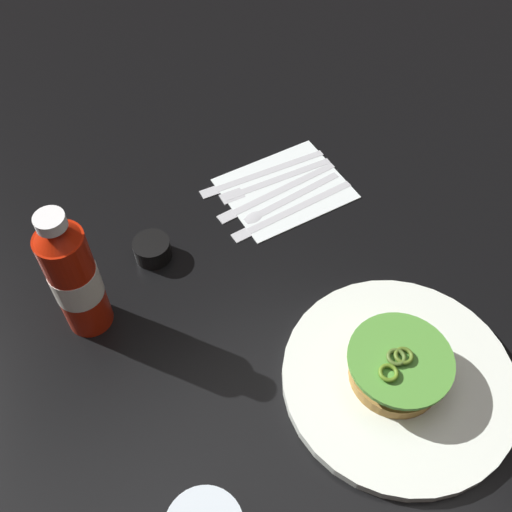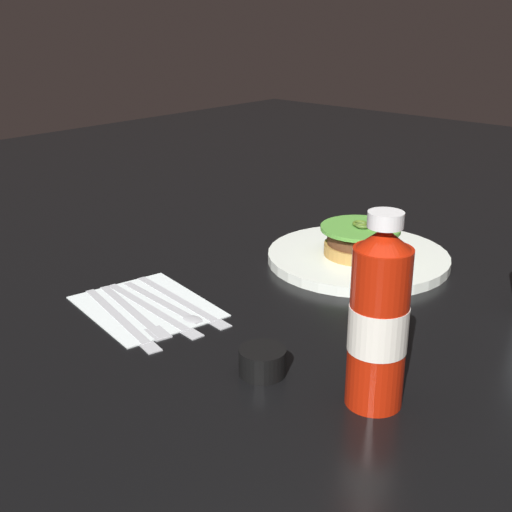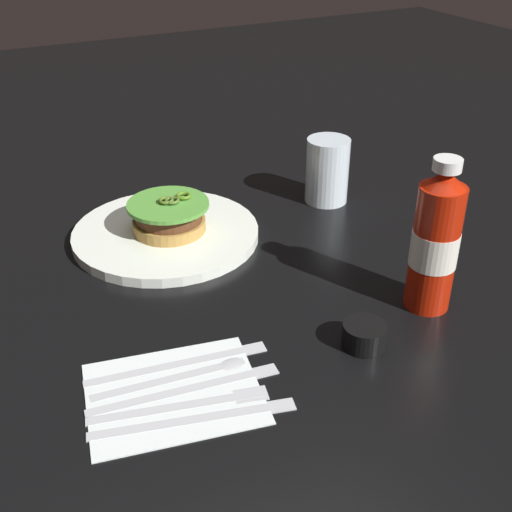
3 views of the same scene
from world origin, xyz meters
name	(u,v)px [view 1 (image 1 of 3)]	position (x,y,z in m)	size (l,w,h in m)	color
ground_plane	(255,380)	(0.00, 0.00, 0.00)	(3.00, 3.00, 0.00)	black
dinner_plate	(398,379)	(-0.13, 0.12, 0.01)	(0.28, 0.28, 0.02)	white
burger_sandwich	(397,367)	(-0.13, 0.11, 0.04)	(0.12, 0.12, 0.05)	#B0813D
ketchup_bottle	(74,278)	(0.11, -0.21, 0.09)	(0.06, 0.06, 0.20)	#B31C08
condiment_cup	(152,249)	(-0.02, -0.24, 0.01)	(0.05, 0.05, 0.03)	black
napkin	(285,188)	(-0.25, -0.22, 0.00)	(0.18, 0.15, 0.00)	white
steak_knife	(255,174)	(-0.23, -0.27, 0.00)	(0.21, 0.07, 0.00)	silver
fork_utensil	(267,182)	(-0.23, -0.24, 0.00)	(0.19, 0.06, 0.00)	silver
butter_knife	(271,194)	(-0.22, -0.22, 0.00)	(0.21, 0.04, 0.00)	silver
spoon_utensil	(278,204)	(-0.21, -0.20, 0.00)	(0.18, 0.04, 0.00)	silver
table_knife	(286,212)	(-0.21, -0.18, 0.00)	(0.21, 0.05, 0.00)	silver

